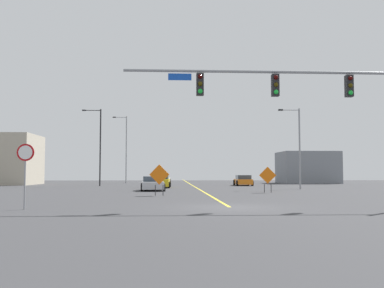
{
  "coord_description": "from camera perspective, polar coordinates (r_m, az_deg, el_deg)",
  "views": [
    {
      "loc": [
        -2.83,
        -20.35,
        1.65
      ],
      "look_at": [
        -0.16,
        30.33,
        4.87
      ],
      "focal_mm": 40.89,
      "sensor_mm": 36.0,
      "label": 1
    }
  ],
  "objects": [
    {
      "name": "ground",
      "position": [
        20.61,
        4.95,
        -8.22
      ],
      "size": [
        126.41,
        126.41,
        0.0
      ],
      "primitive_type": "plane",
      "color": "#38383A"
    },
    {
      "name": "road_centre_stripe",
      "position": [
        55.56,
        -0.09,
        -5.33
      ],
      "size": [
        0.16,
        70.23,
        0.01
      ],
      "color": "yellow",
      "rests_on": "ground"
    },
    {
      "name": "traffic_signal_assembly",
      "position": [
        21.81,
        15.85,
        6.2
      ],
      "size": [
        14.48,
        0.44,
        7.05
      ],
      "color": "gray",
      "rests_on": "ground"
    },
    {
      "name": "stop_sign",
      "position": [
        20.55,
        -20.92,
        -2.36
      ],
      "size": [
        0.76,
        0.07,
        2.88
      ],
      "color": "gray",
      "rests_on": "ground"
    },
    {
      "name": "street_lamp_mid_right",
      "position": [
        51.91,
        -12.04,
        0.07
      ],
      "size": [
        2.23,
        0.24,
        8.95
      ],
      "color": "black",
      "rests_on": "ground"
    },
    {
      "name": "street_lamp_far_right",
      "position": [
        63.27,
        -8.69,
        -0.33
      ],
      "size": [
        2.06,
        0.24,
        9.62
      ],
      "color": "gray",
      "rests_on": "ground"
    },
    {
      "name": "street_lamp_mid_left",
      "position": [
        42.87,
        13.65,
        -0.01
      ],
      "size": [
        2.1,
        0.24,
        7.71
      ],
      "color": "gray",
      "rests_on": "ground"
    },
    {
      "name": "construction_sign_right_lane",
      "position": [
        35.12,
        9.84,
        -4.18
      ],
      "size": [
        1.34,
        0.25,
        2.05
      ],
      "color": "orange",
      "rests_on": "ground"
    },
    {
      "name": "construction_sign_right_shoulder",
      "position": [
        30.26,
        -4.29,
        -4.17
      ],
      "size": [
        1.38,
        0.31,
        2.16
      ],
      "color": "orange",
      "rests_on": "ground"
    },
    {
      "name": "car_white_far",
      "position": [
        59.39,
        -3.83,
        -4.58
      ],
      "size": [
        2.15,
        3.9,
        1.4
      ],
      "color": "white",
      "rests_on": "ground"
    },
    {
      "name": "car_silver_passing",
      "position": [
        38.48,
        -5.14,
        -5.2
      ],
      "size": [
        2.25,
        4.24,
        1.24
      ],
      "color": "#B7BABF",
      "rests_on": "ground"
    },
    {
      "name": "car_yellow_approaching",
      "position": [
        45.73,
        -4.13,
        -4.83
      ],
      "size": [
        2.2,
        4.63,
        1.42
      ],
      "color": "gold",
      "rests_on": "ground"
    },
    {
      "name": "car_orange_mid",
      "position": [
        52.82,
        6.69,
        -4.74
      ],
      "size": [
        2.09,
        4.38,
        1.25
      ],
      "color": "orange",
      "rests_on": "ground"
    },
    {
      "name": "roadside_building_east",
      "position": [
        65.11,
        14.81,
        -2.99
      ],
      "size": [
        7.85,
        6.54,
        4.5
      ],
      "color": "gray",
      "rests_on": "ground"
    }
  ]
}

